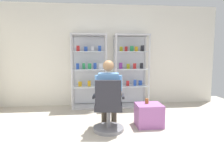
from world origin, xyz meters
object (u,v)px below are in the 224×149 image
at_px(display_cabinet_left, 89,70).
at_px(office_chair, 108,110).
at_px(display_cabinet_right, 131,70).
at_px(seated_shopkeeper, 109,91).
at_px(tea_glass, 147,101).
at_px(storage_crate, 149,115).

relative_size(display_cabinet_left, office_chair, 1.98).
relative_size(display_cabinet_left, display_cabinet_right, 1.00).
relative_size(seated_shopkeeper, tea_glass, 13.36).
height_order(office_chair, tea_glass, office_chair).
bearing_deg(storage_crate, tea_glass, 125.78).
xyz_separation_m(display_cabinet_left, seated_shopkeeper, (0.37, -1.54, -0.25)).
relative_size(seated_shopkeeper, storage_crate, 2.60).
height_order(display_cabinet_right, seated_shopkeeper, display_cabinet_right).
relative_size(storage_crate, tea_glass, 5.15).
bearing_deg(office_chair, seated_shopkeeper, 83.62).
xyz_separation_m(storage_crate, tea_glass, (-0.03, 0.04, 0.26)).
height_order(display_cabinet_left, tea_glass, display_cabinet_left).
height_order(seated_shopkeeper, tea_glass, seated_shopkeeper).
distance_m(seated_shopkeeper, tea_glass, 0.79).
bearing_deg(storage_crate, display_cabinet_left, 127.53).
bearing_deg(display_cabinet_left, office_chair, -78.29).
bearing_deg(tea_glass, seated_shopkeeper, -174.00).
bearing_deg(display_cabinet_right, storage_crate, -87.81).
bearing_deg(display_cabinet_left, tea_glass, -52.42).
bearing_deg(office_chair, storage_crate, 13.81).
height_order(display_cabinet_right, office_chair, display_cabinet_right).
bearing_deg(storage_crate, display_cabinet_right, 92.19).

